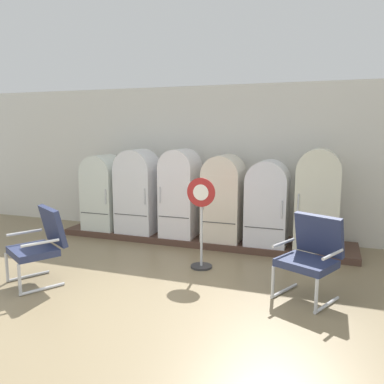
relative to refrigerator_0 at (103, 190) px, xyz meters
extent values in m
cube|color=#827051|center=(2.00, -2.91, -0.90)|extent=(12.00, 10.00, 0.05)
cube|color=silver|center=(2.00, 0.75, 0.55)|extent=(11.76, 0.12, 2.85)
cube|color=#47443F|center=(2.00, 0.75, 1.62)|extent=(11.76, 0.07, 0.06)
cube|color=#4B3329|center=(2.00, 0.12, -0.81)|extent=(5.34, 0.95, 0.11)
cube|color=silver|center=(0.00, 0.00, -0.20)|extent=(0.65, 0.64, 1.11)
cylinder|color=silver|center=(0.00, 0.00, 0.35)|extent=(0.65, 0.63, 0.65)
cube|color=#383838|center=(0.00, -0.32, -0.40)|extent=(0.60, 0.01, 0.01)
cylinder|color=silver|center=(0.26, -0.33, -0.07)|extent=(0.02, 0.02, 0.28)
cube|color=white|center=(0.77, -0.03, -0.16)|extent=(0.72, 0.59, 1.20)
cylinder|color=white|center=(0.77, -0.03, 0.44)|extent=(0.72, 0.57, 0.72)
cube|color=#383838|center=(0.77, -0.32, -0.37)|extent=(0.66, 0.01, 0.01)
cylinder|color=silver|center=(1.07, -0.33, -0.02)|extent=(0.02, 0.02, 0.28)
cube|color=white|center=(1.61, 0.00, -0.12)|extent=(0.61, 0.65, 1.27)
cylinder|color=white|center=(1.61, 0.00, 0.51)|extent=(0.61, 0.63, 0.61)
cube|color=#383838|center=(1.61, -0.32, -0.35)|extent=(0.57, 0.01, 0.01)
cylinder|color=silver|center=(1.37, -0.33, 0.03)|extent=(0.02, 0.02, 0.28)
cube|color=silver|center=(2.42, 0.02, -0.18)|extent=(0.65, 0.68, 1.16)
cylinder|color=silver|center=(2.42, 0.02, 0.41)|extent=(0.65, 0.67, 0.65)
cube|color=#383838|center=(2.42, -0.32, -0.39)|extent=(0.60, 0.01, 0.01)
cylinder|color=silver|center=(2.15, -0.33, -0.04)|extent=(0.02, 0.02, 0.28)
cube|color=white|center=(3.18, -0.02, -0.22)|extent=(0.68, 0.59, 1.08)
cylinder|color=white|center=(3.18, -0.02, 0.33)|extent=(0.68, 0.58, 0.68)
cube|color=#383838|center=(3.18, -0.32, -0.41)|extent=(0.62, 0.01, 0.01)
cylinder|color=silver|center=(3.46, -0.33, -0.09)|extent=(0.02, 0.02, 0.28)
cube|color=silver|center=(3.98, -0.03, -0.11)|extent=(0.67, 0.59, 1.29)
cylinder|color=silver|center=(3.98, -0.03, 0.53)|extent=(0.67, 0.57, 0.67)
cube|color=#383838|center=(3.98, -0.32, -0.35)|extent=(0.62, 0.01, 0.01)
cylinder|color=silver|center=(3.70, -0.33, 0.04)|extent=(0.02, 0.02, 0.28)
cylinder|color=silver|center=(0.28, -2.38, -0.85)|extent=(0.33, 0.51, 0.04)
cylinder|color=silver|center=(0.14, -2.61, -0.66)|extent=(0.05, 0.05, 0.39)
cylinder|color=silver|center=(0.77, -2.68, -0.85)|extent=(0.33, 0.51, 0.04)
cylinder|color=silver|center=(0.63, -2.90, -0.66)|extent=(0.05, 0.05, 0.39)
cube|color=navy|center=(0.52, -2.53, -0.42)|extent=(0.79, 0.76, 0.09)
cube|color=navy|center=(0.67, -2.29, -0.12)|extent=(0.61, 0.46, 0.51)
cylinder|color=silver|center=(0.25, -2.36, -0.23)|extent=(0.27, 0.42, 0.04)
cylinder|color=silver|center=(0.80, -2.69, -0.23)|extent=(0.27, 0.42, 0.04)
cylinder|color=silver|center=(3.68, -1.69, -0.85)|extent=(0.28, 0.53, 0.04)
cylinder|color=silver|center=(3.56, -1.92, -0.66)|extent=(0.05, 0.05, 0.39)
cylinder|color=silver|center=(4.19, -1.93, -0.85)|extent=(0.28, 0.53, 0.04)
cylinder|color=silver|center=(4.08, -2.17, -0.66)|extent=(0.05, 0.05, 0.39)
cube|color=navy|center=(3.94, -1.81, -0.42)|extent=(0.77, 0.73, 0.09)
cube|color=navy|center=(4.06, -1.56, -0.12)|extent=(0.62, 0.42, 0.51)
cylinder|color=silver|center=(3.65, -1.67, -0.23)|extent=(0.24, 0.43, 0.04)
cylinder|color=silver|center=(4.23, -1.95, -0.23)|extent=(0.24, 0.43, 0.04)
cylinder|color=#2D2D30|center=(2.41, -1.19, -0.86)|extent=(0.32, 0.32, 0.03)
cylinder|color=silver|center=(2.41, -1.19, -0.29)|extent=(0.04, 0.04, 1.11)
cylinder|color=maroon|center=(2.41, -1.22, 0.27)|extent=(0.42, 0.02, 0.42)
cylinder|color=white|center=(2.41, -1.23, 0.27)|extent=(0.23, 0.00, 0.23)
camera|label=1|loc=(4.15, -6.47, 1.16)|focal=36.52mm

